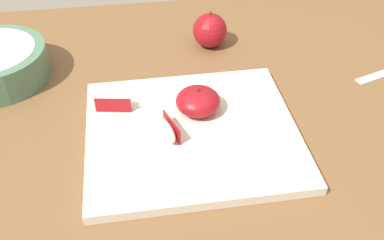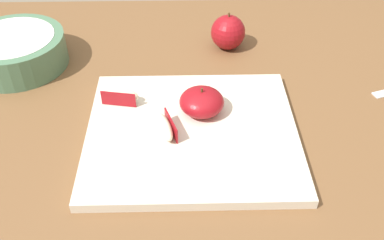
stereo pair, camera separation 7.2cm
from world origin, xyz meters
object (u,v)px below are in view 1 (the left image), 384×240
object	(u,v)px
apple_half_skin_up	(198,101)
apple_wedge_front	(166,129)
cutting_board	(192,133)
whole_apple_red_delicious	(210,30)
apple_wedge_middle	(114,101)

from	to	relation	value
apple_half_skin_up	apple_wedge_front	world-z (taller)	apple_half_skin_up
cutting_board	whole_apple_red_delicious	size ratio (longest dim) A/B	4.28
apple_half_skin_up	apple_wedge_middle	bearing A→B (deg)	168.19
apple_wedge_middle	whole_apple_red_delicious	size ratio (longest dim) A/B	0.84
cutting_board	apple_half_skin_up	xyz separation A→B (m)	(0.02, 0.05, 0.03)
apple_wedge_middle	apple_wedge_front	size ratio (longest dim) A/B	0.99
apple_wedge_middle	cutting_board	bearing A→B (deg)	-31.30
apple_half_skin_up	apple_wedge_front	xyz separation A→B (m)	(-0.06, -0.06, -0.01)
apple_half_skin_up	apple_wedge_middle	distance (m)	0.15
apple_half_skin_up	whole_apple_red_delicious	size ratio (longest dim) A/B	0.94
cutting_board	apple_half_skin_up	world-z (taller)	apple_half_skin_up
apple_wedge_middle	whole_apple_red_delicious	world-z (taller)	whole_apple_red_delicious
apple_half_skin_up	whole_apple_red_delicious	distance (m)	0.25
apple_wedge_middle	whole_apple_red_delicious	distance (m)	0.30
apple_wedge_middle	apple_wedge_front	bearing A→B (deg)	-46.59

